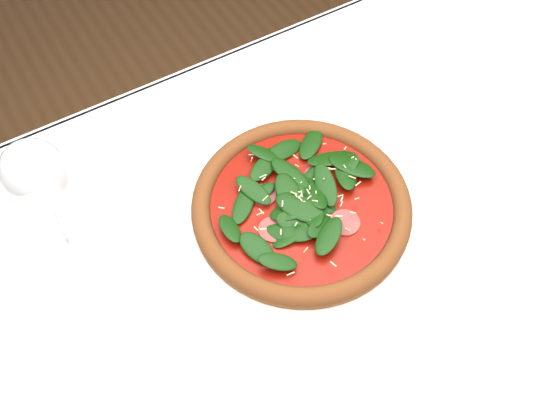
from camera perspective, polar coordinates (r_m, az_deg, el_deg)
dining_table at (r=0.82m, az=6.04°, el=-9.55°), size 1.21×0.81×0.75m
plate at (r=0.76m, az=2.75°, el=-0.72°), size 0.32×0.32×0.01m
pizza at (r=0.74m, az=2.80°, el=0.04°), size 0.28×0.28×0.04m
wine_glass at (r=0.68m, az=-21.17°, el=2.09°), size 0.07×0.07×0.18m
saucer_far at (r=0.92m, az=14.14°, el=10.28°), size 0.16×0.16×0.01m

